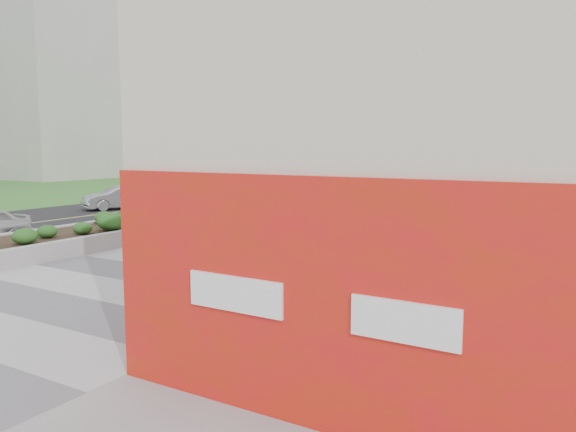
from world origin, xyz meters
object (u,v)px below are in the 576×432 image
object	(u,v)px
traffic_signal_near	(264,157)
car_dark	(174,195)
traffic_signal_far	(138,155)
car_silver	(120,197)
skateboarder	(349,220)
planter	(151,222)

from	to	relation	value
traffic_signal_near	car_dark	size ratio (longest dim) A/B	0.88
traffic_signal_far	car_silver	distance (m)	6.26
car_dark	skateboarder	bearing A→B (deg)	-40.95
traffic_signal_near	traffic_signal_far	size ratio (longest dim) A/B	1.00
traffic_signal_far	skateboarder	size ratio (longest dim) A/B	2.82
traffic_signal_far	car_dark	bearing A→B (deg)	-27.38
planter	car_silver	size ratio (longest dim) A/B	4.73
planter	skateboarder	world-z (taller)	skateboarder
car_silver	planter	bearing A→B (deg)	-10.99
planter	car_silver	distance (m)	9.11
planter	skateboarder	bearing A→B (deg)	16.32
car_dark	traffic_signal_near	bearing A→B (deg)	24.53
skateboarder	car_dark	bearing A→B (deg)	157.12
skateboarder	car_dark	world-z (taller)	skateboarder
planter	traffic_signal_near	bearing A→B (deg)	99.35
skateboarder	car_dark	distance (m)	13.54
skateboarder	car_silver	size ratio (longest dim) A/B	0.39
traffic_signal_near	skateboarder	xyz separation A→B (m)	(9.09, -8.34, -2.00)
traffic_signal_far	skateboarder	world-z (taller)	traffic_signal_far
traffic_signal_far	skateboarder	distance (m)	20.00
skateboarder	traffic_signal_near	bearing A→B (deg)	135.82
traffic_signal_far	skateboarder	xyz separation A→B (m)	(18.29, -7.84, -2.00)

